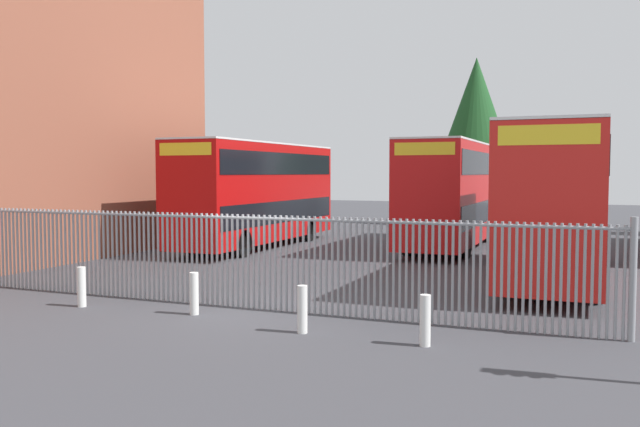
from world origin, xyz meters
TOP-DOWN VIEW (x-y plane):
  - ground_plane at (0.00, 8.00)m, footprint 100.00×100.00m
  - palisade_fence at (-0.46, 0.00)m, footprint 16.96×0.14m
  - double_decker_bus_near_gate at (6.29, 7.15)m, footprint 2.54×10.81m
  - double_decker_bus_behind_fence_left at (-5.96, 11.52)m, footprint 2.54×10.81m
  - double_decker_bus_behind_fence_right at (1.84, 14.41)m, footprint 2.54×10.81m
  - bollard_near_left at (-3.91, -1.35)m, footprint 0.20×0.20m
  - bollard_center_front at (-0.96, -1.09)m, footprint 0.20×0.20m
  - bollard_near_right at (1.96, -1.73)m, footprint 0.20×0.20m
  - bollard_far_right at (4.44, -1.79)m, footprint 0.20×0.20m
  - tree_tall_back at (0.70, 27.28)m, footprint 5.13×5.13m

SIDE VIEW (x-z plane):
  - ground_plane at x=0.00m, z-range 0.00..0.00m
  - bollard_near_left at x=-3.91m, z-range 0.00..0.95m
  - bollard_center_front at x=-0.96m, z-range 0.00..0.95m
  - bollard_near_right at x=1.96m, z-range 0.00..0.95m
  - bollard_far_right at x=4.44m, z-range 0.00..0.95m
  - palisade_fence at x=-0.46m, z-range 0.01..2.36m
  - double_decker_bus_near_gate at x=6.29m, z-range 0.21..4.63m
  - double_decker_bus_behind_fence_left at x=-5.96m, z-range 0.21..4.63m
  - double_decker_bus_behind_fence_right at x=1.84m, z-range 0.21..4.63m
  - tree_tall_back at x=0.70m, z-range 1.38..11.49m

